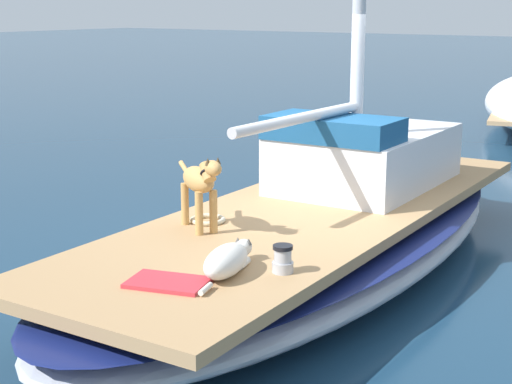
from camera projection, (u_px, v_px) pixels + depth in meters
name	position (u px, v px, depth m)	size (l,w,h in m)	color
ground_plane	(313.00, 271.00, 7.86)	(120.00, 120.00, 0.00)	navy
sailboat_main	(313.00, 239.00, 7.78)	(2.80, 7.33, 0.66)	#B2B7C1
cabin_house	(363.00, 155.00, 8.54)	(1.49, 2.27, 0.84)	silver
dog_tan	(200.00, 183.00, 6.84)	(0.85, 0.55, 0.70)	tan
dog_white	(228.00, 260.00, 5.78)	(0.41, 0.94, 0.22)	silver
deck_winch	(283.00, 260.00, 5.81)	(0.16, 0.16, 0.21)	#B7B7BC
coiled_rope	(208.00, 220.00, 7.18)	(0.32, 0.32, 0.04)	beige
deck_towel	(168.00, 282.00, 5.58)	(0.56, 0.36, 0.03)	#C6333D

